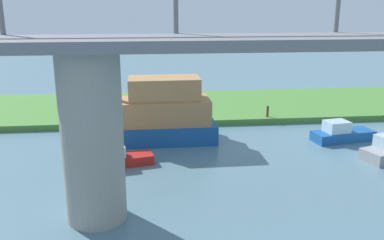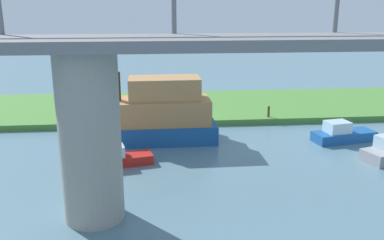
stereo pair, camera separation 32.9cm
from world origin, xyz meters
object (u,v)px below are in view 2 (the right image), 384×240
person_on_bank (148,107)px  motorboat_white (119,158)px  mooring_post (269,112)px  pontoon_yellow (342,134)px  riverboat_paddlewheel (151,116)px  bridge_pylon (90,138)px

person_on_bank → motorboat_white: bearing=80.5°
mooring_post → person_on_bank: bearing=-9.5°
pontoon_yellow → riverboat_paddlewheel: bearing=-5.5°
riverboat_paddlewheel → pontoon_yellow: bearing=174.5°
motorboat_white → riverboat_paddlewheel: bearing=-114.1°
person_on_bank → riverboat_paddlewheel: 5.80m
mooring_post → motorboat_white: (12.01, 8.62, -0.51)m
mooring_post → riverboat_paddlewheel: 10.78m
mooring_post → motorboat_white: bearing=35.7°
bridge_pylon → mooring_post: bearing=-129.6°
bridge_pylon → mooring_post: (-12.68, -15.32, -3.05)m
person_on_bank → riverboat_paddlewheel: bearing=93.2°
bridge_pylon → pontoon_yellow: bearing=-149.4°
riverboat_paddlewheel → pontoon_yellow: 14.22m
bridge_pylon → motorboat_white: 7.62m
mooring_post → riverboat_paddlewheel: riverboat_paddlewheel is taller
person_on_bank → mooring_post: 10.42m
bridge_pylon → mooring_post: bridge_pylon is taller
pontoon_yellow → motorboat_white: size_ratio=1.19×
bridge_pylon → person_on_bank: size_ratio=5.79×
mooring_post → riverboat_paddlewheel: bearing=22.0°
person_on_bank → pontoon_yellow: (-14.41, 7.10, -0.65)m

